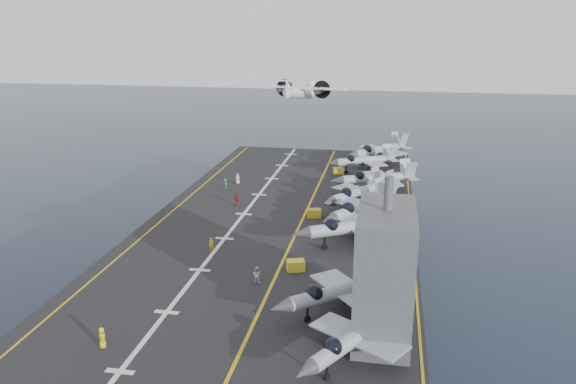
% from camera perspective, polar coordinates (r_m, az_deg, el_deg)
% --- Properties ---
extents(ground, '(500.00, 500.00, 0.00)m').
position_cam_1_polar(ground, '(86.83, -0.48, -9.00)').
color(ground, '#142135').
rests_on(ground, ground).
extents(hull, '(36.00, 90.00, 10.00)m').
position_cam_1_polar(hull, '(84.76, -0.49, -5.96)').
color(hull, '#56595E').
rests_on(hull, ground).
extents(flight_deck, '(38.00, 92.00, 0.40)m').
position_cam_1_polar(flight_deck, '(82.87, -0.50, -2.65)').
color(flight_deck, black).
rests_on(flight_deck, hull).
extents(foul_line, '(0.35, 90.00, 0.02)m').
position_cam_1_polar(foul_line, '(82.32, 1.55, -2.63)').
color(foul_line, gold).
rests_on(foul_line, flight_deck).
extents(landing_centerline, '(0.50, 90.00, 0.02)m').
position_cam_1_polar(landing_centerline, '(84.08, -4.52, -2.25)').
color(landing_centerline, silver).
rests_on(landing_centerline, flight_deck).
extents(deck_edge_port, '(0.25, 90.00, 0.02)m').
position_cam_1_polar(deck_edge_port, '(87.45, -11.51, -1.78)').
color(deck_edge_port, gold).
rests_on(deck_edge_port, flight_deck).
extents(deck_edge_stbd, '(0.25, 90.00, 0.02)m').
position_cam_1_polar(deck_edge_stbd, '(81.55, 12.39, -3.23)').
color(deck_edge_stbd, gold).
rests_on(deck_edge_stbd, flight_deck).
extents(island_superstructure, '(5.00, 10.00, 15.00)m').
position_cam_1_polar(island_superstructure, '(50.80, 9.84, -6.63)').
color(island_superstructure, '#56595E').
rests_on(island_superstructure, flight_deck).
extents(fighter_jet_0, '(14.14, 15.53, 4.49)m').
position_cam_1_polar(fighter_jet_0, '(48.91, 6.69, -14.42)').
color(fighter_jet_0, gray).
rests_on(fighter_jet_0, flight_deck).
extents(fighter_jet_1, '(16.60, 15.97, 4.82)m').
position_cam_1_polar(fighter_jet_1, '(56.04, 5.44, -9.85)').
color(fighter_jet_1, '#949CA4').
rests_on(fighter_jet_1, flight_deck).
extents(fighter_jet_3, '(18.46, 16.54, 5.35)m').
position_cam_1_polar(fighter_jet_3, '(72.12, 6.91, -3.40)').
color(fighter_jet_3, '#90979D').
rests_on(fighter_jet_3, flight_deck).
extents(fighter_jet_4, '(17.26, 18.73, 5.41)m').
position_cam_1_polar(fighter_jet_4, '(79.68, 7.64, -1.41)').
color(fighter_jet_4, '#8E979D').
rests_on(fighter_jet_4, flight_deck).
extents(fighter_jet_5, '(16.88, 18.04, 5.22)m').
position_cam_1_polar(fighter_jet_5, '(86.72, 7.33, 0.06)').
color(fighter_jet_5, '#A1A7B0').
rests_on(fighter_jet_5, flight_deck).
extents(fighter_jet_6, '(17.54, 14.97, 5.15)m').
position_cam_1_polar(fighter_jet_6, '(95.12, 9.12, 1.49)').
color(fighter_jet_6, '#949BA3').
rests_on(fighter_jet_6, flight_deck).
extents(fighter_jet_7, '(16.69, 14.81, 4.84)m').
position_cam_1_polar(fighter_jet_7, '(107.70, 7.86, 3.28)').
color(fighter_jet_7, '#8E949C').
rests_on(fighter_jet_7, flight_deck).
extents(fighter_jet_8, '(18.52, 18.78, 5.50)m').
position_cam_1_polar(fighter_jet_8, '(115.40, 9.28, 4.30)').
color(fighter_jet_8, '#99A1A8').
rests_on(fighter_jet_8, flight_deck).
extents(tow_cart_a, '(2.35, 1.90, 1.22)m').
position_cam_1_polar(tow_cart_a, '(65.32, 0.79, -7.46)').
color(tow_cart_a, gold).
rests_on(tow_cart_a, flight_deck).
extents(tow_cart_b, '(2.22, 1.64, 1.22)m').
position_cam_1_polar(tow_cart_b, '(82.52, 2.67, -2.16)').
color(tow_cart_b, gold).
rests_on(tow_cart_b, flight_deck).
extents(tow_cart_c, '(2.16, 1.75, 1.12)m').
position_cam_1_polar(tow_cart_c, '(106.40, 5.14, 2.17)').
color(tow_cart_c, gold).
rests_on(tow_cart_c, flight_deck).
extents(crew_0, '(1.21, 1.37, 1.91)m').
position_cam_1_polar(crew_0, '(53.55, -18.36, -13.86)').
color(crew_0, yellow).
rests_on(crew_0, flight_deck).
extents(crew_1, '(1.22, 1.07, 1.71)m').
position_cam_1_polar(crew_1, '(71.20, -7.79, -5.28)').
color(crew_1, yellow).
rests_on(crew_1, flight_deck).
extents(crew_3, '(1.18, 1.26, 1.75)m').
position_cam_1_polar(crew_3, '(96.91, -6.40, 0.84)').
color(crew_3, green).
rests_on(crew_3, flight_deck).
extents(crew_4, '(1.39, 1.14, 1.99)m').
position_cam_1_polar(crew_4, '(87.92, -5.22, -0.73)').
color(crew_4, red).
rests_on(crew_4, flight_deck).
extents(crew_5, '(1.29, 1.22, 1.80)m').
position_cam_1_polar(crew_5, '(99.69, -5.13, 1.35)').
color(crew_5, silver).
rests_on(crew_5, flight_deck).
extents(crew_7, '(1.26, 1.00, 1.85)m').
position_cam_1_polar(crew_7, '(62.41, -3.18, -8.39)').
color(crew_7, white).
rests_on(crew_7, flight_deck).
extents(transport_plane, '(26.13, 20.35, 5.53)m').
position_cam_1_polar(transport_plane, '(134.36, 1.14, 9.97)').
color(transport_plane, white).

